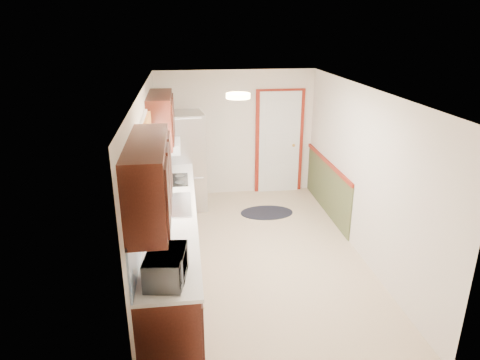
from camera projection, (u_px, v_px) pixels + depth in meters
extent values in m
cube|color=#CBB28F|center=(257.00, 254.00, 6.30)|extent=(3.20, 5.20, 0.12)
cube|color=white|center=(259.00, 90.00, 5.46)|extent=(3.20, 5.20, 0.12)
cube|color=silver|center=(236.00, 134.00, 8.21)|extent=(3.20, 0.10, 2.40)
cube|color=silver|center=(309.00, 279.00, 3.56)|extent=(3.20, 0.10, 2.40)
cube|color=silver|center=(147.00, 183.00, 5.70)|extent=(0.10, 5.20, 2.40)
cube|color=silver|center=(362.00, 173.00, 6.07)|extent=(0.10, 5.20, 2.40)
cube|color=#39140D|center=(173.00, 242.00, 5.72)|extent=(0.60, 4.00, 0.90)
cube|color=white|center=(172.00, 210.00, 5.55)|extent=(0.63, 4.00, 0.04)
cube|color=#5C9CE1|center=(146.00, 190.00, 5.41)|extent=(0.02, 4.00, 0.55)
cube|color=#39140D|center=(149.00, 179.00, 4.01)|extent=(0.35, 1.40, 0.75)
cube|color=#39140D|center=(161.00, 119.00, 6.52)|extent=(0.35, 1.20, 0.75)
cube|color=white|center=(145.00, 157.00, 5.37)|extent=(0.02, 1.00, 0.90)
cube|color=#D14427|center=(146.00, 130.00, 5.25)|extent=(0.05, 1.12, 0.24)
cube|color=#B7B7BC|center=(171.00, 205.00, 5.64)|extent=(0.52, 0.82, 0.02)
cube|color=white|center=(166.00, 146.00, 6.73)|extent=(0.45, 0.60, 0.15)
cube|color=maroon|center=(279.00, 143.00, 8.35)|extent=(0.94, 0.05, 2.08)
cube|color=white|center=(279.00, 143.00, 8.33)|extent=(0.80, 0.04, 2.00)
cube|color=#444B2A|center=(327.00, 188.00, 7.58)|extent=(0.02, 2.30, 0.90)
cube|color=maroon|center=(328.00, 163.00, 7.42)|extent=(0.04, 2.30, 0.06)
cylinder|color=#FFD88C|center=(238.00, 96.00, 5.26)|extent=(0.30, 0.30, 0.06)
imported|color=white|center=(166.00, 264.00, 3.95)|extent=(0.35, 0.55, 0.35)
cube|color=#B7B7BC|center=(183.00, 161.00, 7.62)|extent=(0.81, 0.77, 1.76)
cylinder|color=black|center=(169.00, 174.00, 7.27)|extent=(0.02, 0.02, 1.23)
ellipsoid|color=black|center=(267.00, 213.00, 7.66)|extent=(0.95, 0.63, 0.01)
cube|color=black|center=(173.00, 180.00, 6.52)|extent=(0.47, 0.56, 0.02)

